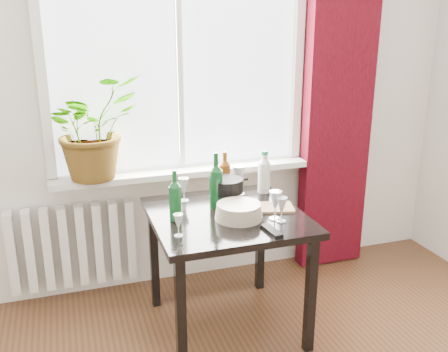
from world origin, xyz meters
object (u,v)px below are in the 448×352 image
object	(u,v)px
radiator	(73,246)
bottle_amber	(225,173)
wine_bottle_left	(175,195)
wine_bottle_right	(216,180)
wineglass_back_center	(239,180)
wineglass_front_left	(178,225)
wineglass_far_right	(282,209)
potted_plant	(92,128)
plate_stack	(239,211)
fondue_pot	(226,191)
wineglass_front_right	(275,205)
cleaning_bottle	(264,172)
cutting_board	(271,208)
wineglass_back_left	(184,190)
table	(227,228)
tv_remote	(272,231)

from	to	relation	value
radiator	bottle_amber	xyz separation A→B (m)	(0.94, -0.32, 0.50)
wine_bottle_left	wine_bottle_right	distance (m)	0.30
wineglass_back_center	wineglass_front_left	world-z (taller)	wineglass_back_center
bottle_amber	radiator	bearing A→B (deg)	161.21
wineglass_far_right	wineglass_back_center	xyz separation A→B (m)	(-0.07, 0.49, 0.02)
potted_plant	wine_bottle_left	size ratio (longest dim) A/B	2.23
plate_stack	fondue_pot	xyz separation A→B (m)	(0.01, 0.24, 0.04)
potted_plant	wineglass_back_center	xyz separation A→B (m)	(0.85, -0.30, -0.33)
wineglass_front_right	plate_stack	xyz separation A→B (m)	(-0.19, 0.07, -0.04)
cleaning_bottle	wine_bottle_right	bearing A→B (deg)	-157.11
cutting_board	wineglass_front_right	bearing A→B (deg)	-105.34
bottle_amber	potted_plant	bearing A→B (deg)	160.11
wineglass_back_left	plate_stack	bearing A→B (deg)	-58.56
wineglass_back_left	wineglass_front_left	bearing A→B (deg)	-106.96
radiator	wineglass_back_left	bearing A→B (deg)	-28.22
table	tv_remote	world-z (taller)	tv_remote
wineglass_far_right	plate_stack	world-z (taller)	wineglass_far_right
wineglass_front_left	cleaning_bottle	bearing A→B (deg)	36.19
radiator	tv_remote	bearing A→B (deg)	-43.82
table	wine_bottle_right	world-z (taller)	wine_bottle_right
wineglass_front_right	cutting_board	xyz separation A→B (m)	(0.04, 0.15, -0.08)
radiator	wineglass_far_right	size ratio (longest dim) A/B	5.57
radiator	table	world-z (taller)	table
wineglass_front_left	fondue_pot	bearing A→B (deg)	44.21
wineglass_back_center	cutting_board	size ratio (longest dim) A/B	0.74
wineglass_front_left	cutting_board	distance (m)	0.64
cutting_board	fondue_pot	bearing A→B (deg)	144.36
wine_bottle_right	plate_stack	xyz separation A→B (m)	(0.07, -0.21, -0.12)
potted_plant	tv_remote	size ratio (longest dim) A/B	3.89
wineglass_front_right	wineglass_back_left	world-z (taller)	wineglass_front_right
wine_bottle_left	wineglass_front_right	world-z (taller)	wine_bottle_left
cleaning_bottle	potted_plant	bearing A→B (deg)	162.94
wineglass_front_left	fondue_pot	world-z (taller)	fondue_pot
tv_remote	wineglass_back_left	bearing A→B (deg)	113.67
radiator	bottle_amber	world-z (taller)	bottle_amber
potted_plant	wineglass_far_right	distance (m)	1.26
cleaning_bottle	fondue_pot	bearing A→B (deg)	-157.18
wine_bottle_left	cleaning_bottle	bearing A→B (deg)	23.26
wine_bottle_right	wineglass_back_center	world-z (taller)	wine_bottle_right
wine_bottle_left	cutting_board	xyz separation A→B (m)	(0.57, -0.01, -0.14)
wineglass_front_right	wineglass_back_left	size ratio (longest dim) A/B	1.12
cleaning_bottle	wineglass_back_center	xyz separation A→B (m)	(-0.16, 0.01, -0.04)
wineglass_front_left	wineglass_far_right	bearing A→B (deg)	1.18
wine_bottle_right	wineglass_far_right	distance (m)	0.43
wineglass_far_right	wine_bottle_left	bearing A→B (deg)	159.17
wineglass_back_left	cleaning_bottle	bearing A→B (deg)	0.37
wineglass_front_right	fondue_pot	xyz separation A→B (m)	(-0.18, 0.31, -0.01)
wineglass_back_center	wineglass_back_left	world-z (taller)	wineglass_back_center
bottle_amber	cutting_board	bearing A→B (deg)	-60.71
wine_bottle_left	cleaning_bottle	xyz separation A→B (m)	(0.64, 0.27, -0.01)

